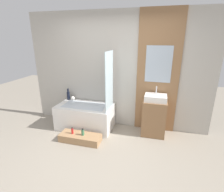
{
  "coord_description": "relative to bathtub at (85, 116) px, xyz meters",
  "views": [
    {
      "loc": [
        0.95,
        -2.24,
        2.04
      ],
      "look_at": [
        0.14,
        0.71,
        1.01
      ],
      "focal_mm": 28.0,
      "sensor_mm": 36.0,
      "label": 1
    }
  ],
  "objects": [
    {
      "name": "vanity_cabinet",
      "position": [
        1.56,
        0.12,
        0.11
      ],
      "size": [
        0.49,
        0.42,
        0.78
      ],
      "primitive_type": "cube",
      "color": "#8E6642",
      "rests_on": "ground_plane"
    },
    {
      "name": "bottle_soap_primary",
      "position": [
        -0.04,
        -0.58,
        -0.07
      ],
      "size": [
        0.04,
        0.04,
        0.14
      ],
      "color": "red",
      "rests_on": "wooden_step_bench"
    },
    {
      "name": "ground_plane",
      "position": [
        0.64,
        -1.18,
        -0.28
      ],
      "size": [
        12.0,
        12.0,
        0.0
      ],
      "primitive_type": "plane",
      "color": "gray"
    },
    {
      "name": "vase_tall_dark",
      "position": [
        -0.55,
        0.26,
        0.39
      ],
      "size": [
        0.07,
        0.07,
        0.28
      ],
      "color": "black",
      "rests_on": "bathtub"
    },
    {
      "name": "vase_round_light",
      "position": [
        -0.42,
        0.25,
        0.33
      ],
      "size": [
        0.1,
        0.1,
        0.1
      ],
      "primitive_type": "sphere",
      "color": "silver",
      "rests_on": "bathtub"
    },
    {
      "name": "bathtub",
      "position": [
        0.0,
        0.0,
        0.0
      ],
      "size": [
        1.27,
        0.69,
        0.56
      ],
      "color": "white",
      "rests_on": "ground_plane"
    },
    {
      "name": "wooden_step_bench",
      "position": [
        0.13,
        -0.58,
        -0.21
      ],
      "size": [
        0.85,
        0.32,
        0.15
      ],
      "primitive_type": "cube",
      "color": "#A87F56",
      "rests_on": "ground_plane"
    },
    {
      "name": "sink",
      "position": [
        1.56,
        0.12,
        0.56
      ],
      "size": [
        0.45,
        0.35,
        0.29
      ],
      "color": "white",
      "rests_on": "vanity_cabinet"
    },
    {
      "name": "wall_tiled_back",
      "position": [
        0.64,
        0.4,
        1.02
      ],
      "size": [
        4.2,
        0.06,
        2.6
      ],
      "primitive_type": "cube",
      "color": "#B7B2A8",
      "rests_on": "ground_plane"
    },
    {
      "name": "bottle_soap_secondary",
      "position": [
        0.2,
        -0.58,
        -0.06
      ],
      "size": [
        0.06,
        0.06,
        0.15
      ],
      "color": "#38704C",
      "rests_on": "wooden_step_bench"
    },
    {
      "name": "wall_wood_accent",
      "position": [
        1.56,
        0.35,
        1.03
      ],
      "size": [
        0.88,
        0.04,
        2.6
      ],
      "color": "#8E6642",
      "rests_on": "ground_plane"
    },
    {
      "name": "glass_shower_screen",
      "position": [
        0.61,
        -0.06,
        0.89
      ],
      "size": [
        0.01,
        0.54,
        1.23
      ],
      "primitive_type": "cube",
      "color": "silver",
      "rests_on": "bathtub"
    }
  ]
}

